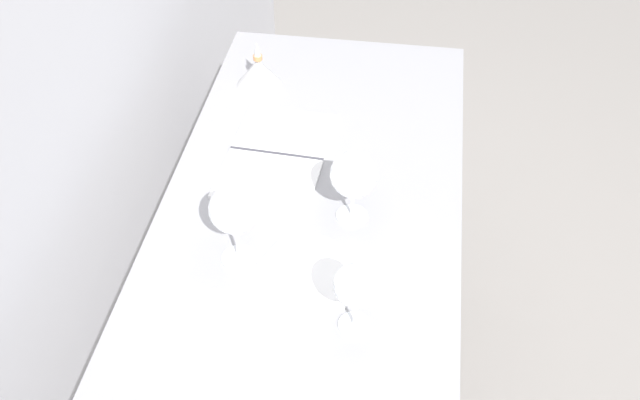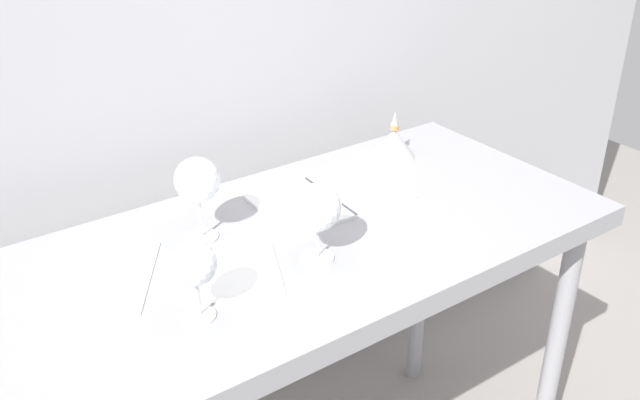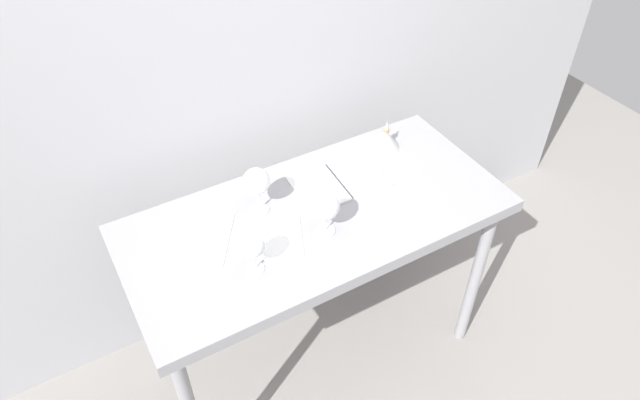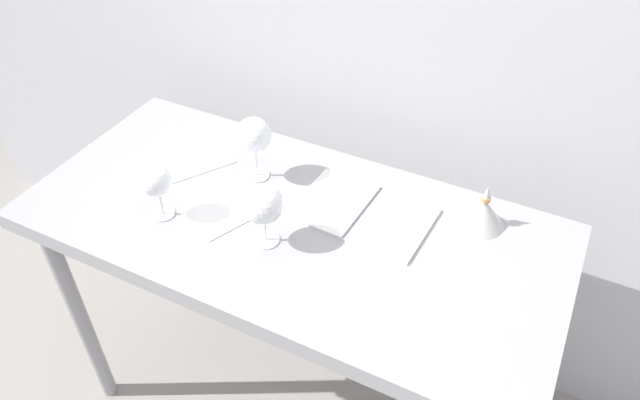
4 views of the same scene
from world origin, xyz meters
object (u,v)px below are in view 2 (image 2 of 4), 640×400
open_notebook (330,197)px  wine_glass_near_center (317,209)px  tasting_sheet_upper (112,277)px  decanter_funnel (394,142)px  wine_glass_far_left (197,182)px  wine_glass_near_left (195,266)px  tasting_sheet_lower (240,269)px

open_notebook → wine_glass_near_center: bearing=-128.5°
tasting_sheet_upper → decanter_funnel: decanter_funnel is taller
wine_glass_far_left → open_notebook: (0.33, -0.01, -0.13)m
wine_glass_far_left → tasting_sheet_upper: bearing=-170.1°
wine_glass_near_center → wine_glass_near_left: bearing=-172.6°
open_notebook → decanter_funnel: decanter_funnel is taller
wine_glass_far_left → open_notebook: bearing=-2.5°
wine_glass_far_left → tasting_sheet_lower: wine_glass_far_left is taller
open_notebook → tasting_sheet_upper: 0.55m
tasting_sheet_upper → tasting_sheet_lower: bearing=3.5°
wine_glass_near_center → wine_glass_near_left: wine_glass_near_center is taller
wine_glass_near_center → wine_glass_far_left: bearing=126.1°
wine_glass_far_left → wine_glass_near_center: 0.26m
wine_glass_near_center → decanter_funnel: (0.46, 0.30, -0.08)m
wine_glass_far_left → wine_glass_near_left: bearing=-118.1°
wine_glass_near_center → tasting_sheet_lower: wine_glass_near_center is taller
wine_glass_near_center → tasting_sheet_lower: bearing=160.7°
wine_glass_far_left → tasting_sheet_upper: wine_glass_far_left is taller
tasting_sheet_lower → decanter_funnel: bearing=45.2°
wine_glass_near_center → open_notebook: 0.29m
tasting_sheet_lower → decanter_funnel: (0.61, 0.25, 0.04)m
tasting_sheet_lower → decanter_funnel: decanter_funnel is taller
wine_glass_far_left → tasting_sheet_upper: (-0.22, -0.04, -0.13)m
wine_glass_near_left → tasting_sheet_upper: wine_glass_near_left is taller
open_notebook → tasting_sheet_lower: open_notebook is taller
wine_glass_near_left → open_notebook: 0.53m
open_notebook → tasting_sheet_lower: bearing=-153.0°
wine_glass_near_left → open_notebook: wine_glass_near_left is taller
wine_glass_near_left → tasting_sheet_upper: (-0.08, 0.21, -0.11)m
wine_glass_near_center → tasting_sheet_upper: 0.43m
wine_glass_near_center → tasting_sheet_upper: bearing=154.9°
wine_glass_near_center → wine_glass_near_left: 0.29m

